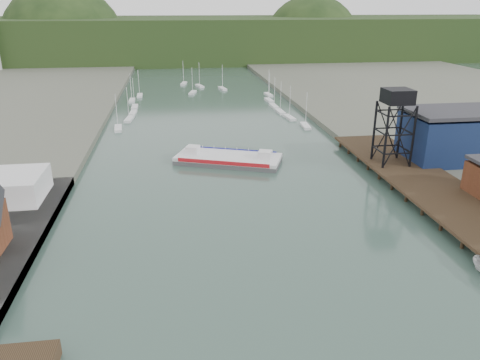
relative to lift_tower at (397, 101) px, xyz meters
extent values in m
cube|color=black|center=(2.00, -13.00, -13.75)|extent=(14.00, 70.00, 0.50)
cylinder|color=black|center=(-4.00, -13.00, -14.85)|extent=(0.60, 0.60, 2.20)
cylinder|color=black|center=(8.00, -13.00, -14.85)|extent=(0.60, 0.60, 2.20)
cylinder|color=black|center=(-3.00, -3.00, -7.00)|extent=(0.50, 0.50, 13.00)
cylinder|color=black|center=(3.00, -3.00, -7.00)|extent=(0.50, 0.50, 13.00)
cylinder|color=black|center=(-3.00, 3.00, -7.00)|extent=(0.50, 0.50, 13.00)
cylinder|color=black|center=(3.00, 3.00, -7.00)|extent=(0.50, 0.50, 13.00)
cube|color=black|center=(0.00, 0.00, 1.00)|extent=(5.50, 5.50, 3.00)
cube|color=#0B1733|center=(15.00, 2.00, -9.05)|extent=(20.00, 14.00, 10.00)
cube|color=#2D2D33|center=(15.00, 2.00, -3.15)|extent=(20.50, 14.50, 0.80)
cube|color=silver|center=(-62.54, 45.89, -15.30)|extent=(2.67, 7.65, 0.90)
cube|color=silver|center=(-60.28, 57.30, -15.30)|extent=(2.81, 7.67, 0.90)
cube|color=silver|center=(-59.71, 66.17, -15.30)|extent=(2.35, 7.59, 0.90)
cube|color=silver|center=(-59.81, 76.09, -15.30)|extent=(2.01, 7.50, 0.90)
cube|color=silver|center=(-61.64, 88.33, -15.30)|extent=(2.00, 7.50, 0.90)
cube|color=silver|center=(-59.32, 98.17, -15.30)|extent=(2.16, 7.54, 0.90)
cube|color=silver|center=(-7.44, 41.03, -15.30)|extent=(2.53, 7.62, 0.90)
cube|color=silver|center=(-9.54, 52.51, -15.30)|extent=(2.76, 7.67, 0.90)
cube|color=silver|center=(-10.54, 61.29, -15.30)|extent=(2.22, 7.56, 0.90)
cube|color=silver|center=(-10.73, 70.28, -15.30)|extent=(2.18, 7.54, 0.90)
cube|color=silver|center=(-10.33, 81.38, -15.30)|extent=(2.46, 7.61, 0.90)
cube|color=silver|center=(-8.22, 92.99, -15.30)|extent=(2.48, 7.61, 0.90)
cube|color=silver|center=(-38.16, 102.00, -15.30)|extent=(3.78, 7.76, 0.90)
cube|color=silver|center=(-24.96, 110.00, -15.30)|extent=(3.31, 7.74, 0.90)
cube|color=silver|center=(-34.34, 118.00, -15.30)|extent=(3.76, 7.76, 0.90)
cube|color=silver|center=(-41.11, 126.00, -15.30)|extent=(3.40, 7.74, 0.90)
cube|color=black|center=(-35.00, 242.00, -3.65)|extent=(500.00, 120.00, 28.00)
sphere|color=black|center=(-115.00, 242.00, -7.65)|extent=(80.00, 80.00, 80.00)
sphere|color=black|center=(55.00, 252.00, -9.65)|extent=(70.00, 70.00, 70.00)
cube|color=#4A4A4D|center=(-34.16, 11.25, -15.17)|extent=(25.71, 17.53, 0.95)
cube|color=silver|center=(-34.16, 11.25, -14.31)|extent=(25.71, 17.53, 0.76)
cube|color=red|center=(-35.90, 6.76, -14.12)|extent=(19.64, 7.73, 0.86)
cube|color=navy|center=(-32.42, 15.75, -14.12)|extent=(19.64, 7.73, 0.86)
cube|color=silver|center=(-42.17, 14.36, -13.17)|extent=(3.71, 3.71, 1.91)
cube|color=silver|center=(-26.15, 8.15, -13.17)|extent=(3.71, 3.71, 1.91)
camera|label=1|loc=(-45.97, -91.03, 18.94)|focal=35.00mm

